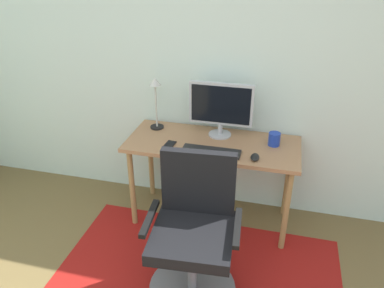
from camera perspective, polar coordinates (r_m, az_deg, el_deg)
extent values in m
cube|color=silver|center=(3.00, 5.58, 12.97)|extent=(6.00, 0.10, 2.60)
cube|color=maroon|center=(2.78, 0.64, -19.90)|extent=(1.97, 1.28, 0.01)
cube|color=#A1724C|center=(2.89, 3.14, -0.02)|extent=(1.32, 0.56, 0.03)
cylinder|color=#9E7C49|center=(3.06, -9.07, -6.62)|extent=(0.04, 0.04, 0.70)
cylinder|color=#9E7C49|center=(2.87, 14.11, -9.85)|extent=(0.04, 0.04, 0.70)
cylinder|color=#9E7C49|center=(3.40, -6.27, -2.61)|extent=(0.04, 0.04, 0.70)
cylinder|color=#9E7C49|center=(3.23, 14.34, -5.20)|extent=(0.04, 0.04, 0.70)
cylinder|color=#B2B2B7|center=(3.00, 4.25, 1.47)|extent=(0.18, 0.18, 0.01)
cylinder|color=#B2B2B7|center=(2.98, 4.28, 2.33)|extent=(0.04, 0.04, 0.09)
cube|color=#B7B7BC|center=(2.90, 4.43, 6.09)|extent=(0.50, 0.04, 0.33)
cube|color=black|center=(2.88, 4.36, 5.95)|extent=(0.46, 0.00, 0.29)
cube|color=black|center=(2.74, 2.93, -1.14)|extent=(0.43, 0.13, 0.02)
ellipsoid|color=black|center=(2.68, 9.53, -1.98)|extent=(0.06, 0.10, 0.03)
cylinder|color=#1D38A3|center=(2.89, 12.38, 0.73)|extent=(0.09, 0.09, 0.10)
cube|color=black|center=(2.84, -3.49, -0.18)|extent=(0.08, 0.15, 0.01)
cylinder|color=black|center=(3.13, -5.32, 2.60)|extent=(0.11, 0.11, 0.01)
cylinder|color=beige|center=(3.06, -5.47, 5.74)|extent=(0.02, 0.02, 0.35)
cone|color=beige|center=(2.99, -5.65, 9.43)|extent=(0.09, 0.09, 0.06)
cylinder|color=slate|center=(2.54, 0.11, -17.86)|extent=(0.06, 0.06, 0.39)
cube|color=black|center=(2.38, 0.11, -13.92)|extent=(0.54, 0.54, 0.08)
cube|color=black|center=(2.39, 0.98, -5.78)|extent=(0.48, 0.10, 0.44)
cube|color=black|center=(2.35, -6.47, -11.11)|extent=(0.07, 0.35, 0.03)
cube|color=black|center=(2.29, 6.93, -12.50)|extent=(0.07, 0.35, 0.03)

